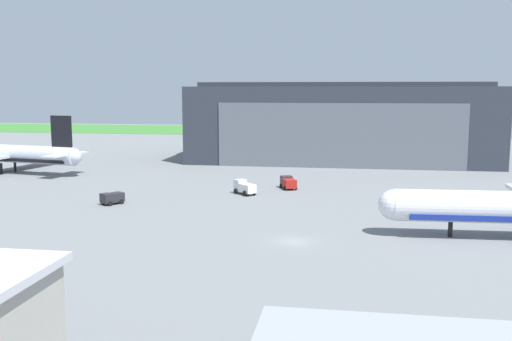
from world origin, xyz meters
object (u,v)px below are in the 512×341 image
object	(u,v)px
airliner_far_left	(2,154)
stair_truck	(244,187)
maintenance_hangar	(341,123)
pushback_tractor	(288,183)
ops_van	(112,198)

from	to	relation	value
airliner_far_left	stair_truck	xyz separation A→B (m)	(57.66, -17.74, -2.88)
maintenance_hangar	pushback_tractor	bearing A→B (deg)	-100.34
maintenance_hangar	stair_truck	xyz separation A→B (m)	(-15.74, -54.96, -8.33)
airliner_far_left	ops_van	xyz separation A→B (m)	(38.29, -29.67, -3.09)
maintenance_hangar	pushback_tractor	distance (m)	49.55
pushback_tractor	stair_truck	bearing A→B (deg)	-135.21
airliner_far_left	stair_truck	size ratio (longest dim) A/B	9.20
stair_truck	pushback_tractor	xyz separation A→B (m)	(6.98, 6.93, -0.10)
maintenance_hangar	airliner_far_left	bearing A→B (deg)	-153.11
maintenance_hangar	stair_truck	size ratio (longest dim) A/B	16.66
maintenance_hangar	airliner_far_left	xyz separation A→B (m)	(-73.40, -37.23, -5.45)
ops_van	pushback_tractor	bearing A→B (deg)	35.60
stair_truck	ops_van	distance (m)	22.75
airliner_far_left	pushback_tractor	distance (m)	65.61
stair_truck	maintenance_hangar	bearing A→B (deg)	74.02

